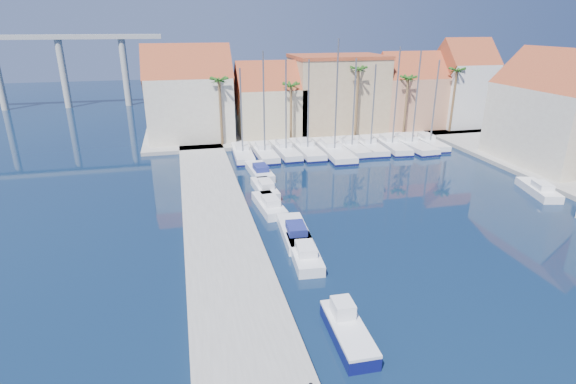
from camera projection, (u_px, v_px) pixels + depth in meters
name	position (u px, v px, depth m)	size (l,w,h in m)	color
ground	(394.00, 319.00, 26.81)	(260.00, 260.00, 0.00)	black
quay_west	(221.00, 234.00, 37.03)	(6.00, 77.00, 0.50)	gray
shore_north	(318.00, 131.00, 72.58)	(54.00, 16.00, 0.50)	gray
fishing_boat	(347.00, 329.00, 24.98)	(1.91, 5.33, 1.85)	#0D104F
motorboat_west_0	(305.00, 253.00, 33.55)	(2.37, 6.08, 1.40)	white
motorboat_west_1	(295.00, 232.00, 36.86)	(2.51, 6.61, 1.40)	white
motorboat_west_2	(269.00, 205.00, 42.43)	(2.40, 6.14, 1.40)	white
motorboat_west_3	(265.00, 188.00, 46.69)	(2.13, 5.87, 1.40)	white
motorboat_west_4	(260.00, 171.00, 52.05)	(2.44, 6.63, 1.40)	white
motorboat_east_1	(539.00, 189.00, 46.34)	(3.39, 6.43, 1.40)	white
sailboat_0	(242.00, 153.00, 59.00)	(2.70, 9.04, 11.47)	white
sailboat_1	(264.00, 152.00, 59.30)	(2.59, 9.03, 13.46)	white
sailboat_2	(285.00, 150.00, 60.25)	(2.76, 9.25, 12.35)	white
sailboat_3	(306.00, 149.00, 60.92)	(2.73, 10.13, 12.32)	white
sailboat_4	(333.00, 150.00, 60.45)	(3.43, 11.71, 14.85)	white
sailboat_5	(350.00, 146.00, 62.08)	(2.93, 9.69, 12.38)	white
sailboat_6	(369.00, 146.00, 62.53)	(3.04, 9.51, 11.59)	white
sailboat_7	(391.00, 144.00, 63.16)	(3.38, 10.08, 13.75)	white
sailboat_8	(410.00, 143.00, 63.70)	(3.50, 10.98, 13.25)	white
sailboat_9	(428.00, 142.00, 64.33)	(2.80, 8.83, 12.00)	white
building_0	(189.00, 97.00, 65.08)	(12.30, 9.00, 13.50)	beige
building_1	(270.00, 102.00, 68.14)	(10.30, 8.00, 11.00)	#C5B08B
building_2	(337.00, 93.00, 71.11)	(14.20, 10.20, 11.50)	tan
building_3	(409.00, 93.00, 72.97)	(10.30, 8.00, 12.00)	tan
building_4	(462.00, 86.00, 73.64)	(8.30, 8.00, 14.00)	silver
building_6	(556.00, 113.00, 53.34)	(9.00, 14.30, 13.50)	beige
palm_0	(219.00, 82.00, 60.50)	(2.60, 2.60, 10.15)	brown
palm_1	(291.00, 87.00, 63.02)	(2.60, 2.60, 9.15)	brown
palm_2	(358.00, 72.00, 64.55)	(2.60, 2.60, 11.15)	brown
palm_3	(408.00, 80.00, 66.79)	(2.60, 2.60, 9.65)	brown
palm_4	(457.00, 72.00, 68.21)	(2.60, 2.60, 10.65)	brown
viaduct	(33.00, 57.00, 89.24)	(48.00, 2.20, 14.45)	#9E9E99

